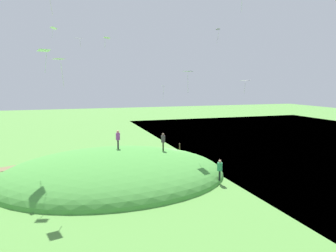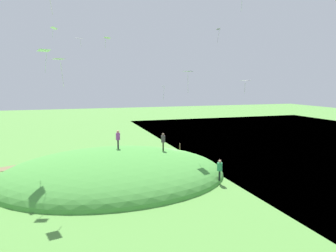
% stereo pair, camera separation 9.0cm
% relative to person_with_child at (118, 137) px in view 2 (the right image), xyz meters
% --- Properties ---
extents(ground_plane, '(160.00, 160.00, 0.00)m').
position_rel_person_with_child_xyz_m(ground_plane, '(-6.69, -1.12, -3.52)').
color(ground_plane, '#528B3B').
extents(grass_hill, '(21.35, 16.94, 4.82)m').
position_rel_person_with_child_xyz_m(grass_hill, '(0.67, 1.45, -3.52)').
color(grass_hill, '#46913A').
rests_on(grass_hill, ground_plane).
extents(person_with_child, '(0.51, 0.51, 1.82)m').
position_rel_person_with_child_xyz_m(person_with_child, '(0.00, 0.00, 0.00)').
color(person_with_child, black).
rests_on(person_with_child, grass_hill).
extents(person_walking_path, '(0.64, 0.64, 1.85)m').
position_rel_person_with_child_xyz_m(person_walking_path, '(-7.81, 6.47, -2.04)').
color(person_walking_path, black).
rests_on(person_walking_path, grass_hill).
extents(person_near_shore, '(0.46, 0.46, 1.76)m').
position_rel_person_with_child_xyz_m(person_near_shore, '(-4.25, 1.28, -0.28)').
color(person_near_shore, black).
rests_on(person_near_shore, grass_hill).
extents(kite_0, '(0.96, 1.19, 2.03)m').
position_rel_person_with_child_xyz_m(kite_0, '(5.03, 5.76, 6.89)').
color(kite_0, white).
extents(kite_1, '(1.19, 1.11, 2.16)m').
position_rel_person_with_child_xyz_m(kite_1, '(-6.93, 1.03, 6.29)').
color(kite_1, white).
extents(kite_2, '(0.77, 1.00, 1.36)m').
position_rel_person_with_child_xyz_m(kite_2, '(-13.62, 0.73, 5.47)').
color(kite_2, white).
extents(kite_3, '(0.84, 0.92, 2.19)m').
position_rel_person_with_child_xyz_m(kite_3, '(-17.18, -12.90, 13.01)').
color(kite_3, white).
extents(kite_4, '(1.17, 1.01, 1.98)m').
position_rel_person_with_child_xyz_m(kite_4, '(6.28, 1.20, 7.90)').
color(kite_4, white).
extents(kite_6, '(0.98, 0.75, 1.14)m').
position_rel_person_with_child_xyz_m(kite_6, '(2.83, -13.59, 11.09)').
color(kite_6, white).
extents(kite_7, '(0.54, 0.68, 2.11)m').
position_rel_person_with_child_xyz_m(kite_7, '(-8.72, -13.13, 4.57)').
color(kite_7, white).
extents(kite_9, '(1.03, 1.23, 1.44)m').
position_rel_person_with_child_xyz_m(kite_9, '(5.83, -12.92, 12.11)').
color(kite_9, white).
extents(kite_10, '(0.86, 1.21, 1.39)m').
position_rel_person_with_child_xyz_m(kite_10, '(-0.89, -13.63, 11.31)').
color(kite_10, white).
extents(mooring_post, '(0.14, 0.14, 1.17)m').
position_rel_person_with_child_xyz_m(mooring_post, '(-8.82, -6.38, -2.94)').
color(mooring_post, brown).
rests_on(mooring_post, ground_plane).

